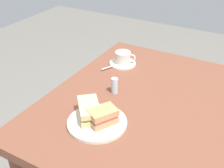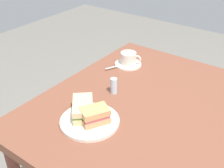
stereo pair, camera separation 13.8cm
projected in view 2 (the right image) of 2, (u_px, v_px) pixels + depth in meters
The scene contains 8 objects.
dining_table at pixel (147, 118), 1.32m from camera, with size 1.09×0.92×0.72m.
sandwich_plate at pixel (90, 121), 1.17m from camera, with size 0.25×0.25×0.01m, color silver.
sandwich_front at pixel (95, 115), 1.14m from camera, with size 0.13×0.12×0.06m.
sandwich_back at pixel (83, 109), 1.18m from camera, with size 0.17×0.16×0.06m.
coffee_saucer at pixel (128, 64), 1.61m from camera, with size 0.15×0.15×0.01m, color silver.
coffee_cup at pixel (129, 58), 1.59m from camera, with size 0.09×0.11×0.07m.
spoon at pixel (116, 66), 1.57m from camera, with size 0.09×0.05×0.01m.
salt_shaker at pixel (114, 86), 1.35m from camera, with size 0.03×0.03×0.08m, color silver.
Camera 2 is at (0.94, 0.49, 1.46)m, focal length 45.75 mm.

